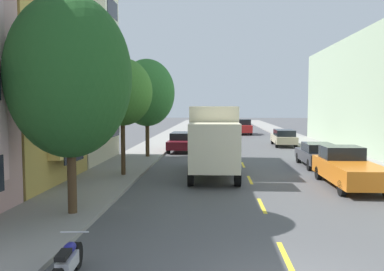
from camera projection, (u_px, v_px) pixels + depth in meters
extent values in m
plane|color=#4C4C4F|center=(233.00, 144.00, 37.38)|extent=(160.00, 160.00, 0.00)
cube|color=gray|center=(156.00, 145.00, 35.80)|extent=(3.20, 120.00, 0.14)
cube|color=gray|center=(315.00, 146.00, 34.96)|extent=(3.20, 120.00, 0.14)
cube|color=yellow|center=(286.00, 258.00, 9.51)|extent=(0.14, 2.20, 0.01)
cube|color=yellow|center=(262.00, 205.00, 14.49)|extent=(0.14, 2.20, 0.01)
cube|color=yellow|center=(250.00, 180.00, 19.46)|extent=(0.14, 2.20, 0.01)
cube|color=yellow|center=(243.00, 165.00, 24.44)|extent=(0.14, 2.20, 0.01)
cube|color=yellow|center=(238.00, 155.00, 29.42)|extent=(0.14, 2.20, 0.01)
cube|color=yellow|center=(235.00, 148.00, 34.39)|extent=(0.14, 2.20, 0.01)
cube|color=yellow|center=(233.00, 142.00, 39.37)|extent=(0.14, 2.20, 0.01)
cube|color=yellow|center=(231.00, 138.00, 44.35)|extent=(0.14, 2.20, 0.01)
cube|color=yellow|center=(229.00, 135.00, 49.32)|extent=(0.14, 2.20, 0.01)
cube|color=yellow|center=(228.00, 132.00, 54.30)|extent=(0.14, 2.20, 0.01)
cube|color=#F9D572|center=(66.00, 77.00, 17.73)|extent=(0.55, 3.16, 7.12)
cube|color=#1E232D|center=(74.00, 150.00, 17.97)|extent=(0.04, 2.40, 1.10)
cube|color=#1E232D|center=(73.00, 89.00, 17.76)|extent=(0.04, 2.40, 1.10)
cube|color=#1E232D|center=(71.00, 28.00, 17.55)|extent=(0.04, 2.40, 1.10)
cube|color=beige|center=(27.00, 65.00, 25.13)|extent=(10.04, 7.02, 12.40)
cube|color=white|center=(109.00, 57.00, 24.78)|extent=(0.55, 3.16, 9.67)
cube|color=#1E232D|center=(114.00, 128.00, 25.11)|extent=(0.04, 2.40, 1.10)
cube|color=#1E232D|center=(113.00, 69.00, 24.82)|extent=(0.04, 2.40, 1.10)
cube|color=#1E232D|center=(113.00, 9.00, 24.54)|extent=(0.04, 2.40, 1.10)
cylinder|color=#47331E|center=(72.00, 175.00, 12.93)|extent=(0.29, 0.29, 2.49)
ellipsoid|color=#1E4C1E|center=(70.00, 76.00, 12.68)|extent=(3.98, 3.98, 5.25)
cylinder|color=#47331E|center=(123.00, 146.00, 20.09)|extent=(0.22, 0.22, 2.93)
ellipsoid|color=#387028|center=(122.00, 92.00, 19.88)|extent=(3.03, 3.03, 3.40)
cylinder|color=#47331E|center=(147.00, 137.00, 27.28)|extent=(0.27, 0.27, 2.67)
ellipsoid|color=#2D6B2D|center=(147.00, 93.00, 27.04)|extent=(3.79, 3.79, 4.59)
cube|color=beige|center=(214.00, 133.00, 21.70)|extent=(2.47, 5.42, 2.95)
cube|color=beige|center=(214.00, 148.00, 17.90)|extent=(2.33, 1.93, 2.20)
cube|color=black|center=(215.00, 139.00, 16.96)|extent=(2.02, 0.11, 0.97)
cube|color=black|center=(213.00, 158.00, 24.43)|extent=(2.40, 0.19, 0.24)
cylinder|color=black|center=(191.00, 175.00, 17.99)|extent=(0.29, 0.96, 0.96)
cylinder|color=black|center=(238.00, 176.00, 17.90)|extent=(0.29, 0.96, 0.96)
cylinder|color=black|center=(195.00, 159.00, 23.36)|extent=(0.29, 0.96, 0.96)
cylinder|color=black|center=(231.00, 160.00, 23.26)|extent=(0.29, 0.96, 0.96)
cylinder|color=black|center=(195.00, 162.00, 22.26)|extent=(0.29, 0.96, 0.96)
cylinder|color=black|center=(232.00, 162.00, 22.16)|extent=(0.29, 0.96, 0.96)
cube|color=orange|center=(350.00, 171.00, 17.70)|extent=(2.03, 5.31, 0.80)
cube|color=black|center=(342.00, 152.00, 18.81)|extent=(1.77, 1.60, 0.60)
cylinder|color=black|center=(355.00, 173.00, 19.48)|extent=(0.22, 0.66, 0.66)
cylinder|color=black|center=(318.00, 173.00, 19.58)|extent=(0.22, 0.66, 0.66)
cylinder|color=black|center=(342.00, 188.00, 15.99)|extent=(0.22, 0.66, 0.66)
cube|color=#7A9EC6|center=(196.00, 128.00, 52.05)|extent=(1.81, 4.50, 0.60)
cube|color=black|center=(196.00, 124.00, 52.23)|extent=(1.59, 2.16, 0.50)
cylinder|color=black|center=(189.00, 131.00, 50.60)|extent=(0.22, 0.66, 0.66)
cylinder|color=black|center=(201.00, 131.00, 50.50)|extent=(0.22, 0.66, 0.66)
cylinder|color=black|center=(191.00, 130.00, 53.64)|extent=(0.22, 0.66, 0.66)
cylinder|color=black|center=(202.00, 130.00, 53.55)|extent=(0.22, 0.66, 0.66)
cube|color=maroon|center=(181.00, 143.00, 31.45)|extent=(1.91, 4.73, 0.62)
cube|color=black|center=(182.00, 136.00, 31.78)|extent=(1.66, 2.85, 0.55)
cylinder|color=black|center=(169.00, 149.00, 29.94)|extent=(0.23, 0.66, 0.66)
cylinder|color=black|center=(190.00, 150.00, 29.82)|extent=(0.23, 0.66, 0.66)
cylinder|color=black|center=(174.00, 145.00, 33.12)|extent=(0.23, 0.66, 0.66)
cylinder|color=black|center=(193.00, 145.00, 33.00)|extent=(0.23, 0.66, 0.66)
cube|color=#333338|center=(317.00, 156.00, 23.66)|extent=(1.82, 4.51, 0.60)
cube|color=black|center=(318.00, 147.00, 23.39)|extent=(1.59, 2.17, 0.50)
cylinder|color=black|center=(324.00, 158.00, 25.15)|extent=(0.22, 0.66, 0.66)
cylinder|color=black|center=(299.00, 158.00, 25.25)|extent=(0.22, 0.66, 0.66)
cylinder|color=black|center=(338.00, 165.00, 22.11)|extent=(0.22, 0.66, 0.66)
cylinder|color=black|center=(310.00, 165.00, 22.21)|extent=(0.22, 0.66, 0.66)
cube|color=#194C28|center=(199.00, 125.00, 60.09)|extent=(1.83, 4.51, 0.60)
cube|color=black|center=(199.00, 122.00, 60.27)|extent=(1.60, 2.17, 0.50)
cylinder|color=black|center=(193.00, 128.00, 58.65)|extent=(0.22, 0.66, 0.66)
cylinder|color=black|center=(204.00, 128.00, 58.54)|extent=(0.22, 0.66, 0.66)
cylinder|color=black|center=(194.00, 127.00, 61.69)|extent=(0.22, 0.66, 0.66)
cylinder|color=black|center=(204.00, 127.00, 61.59)|extent=(0.22, 0.66, 0.66)
cube|color=tan|center=(284.00, 139.00, 35.70)|extent=(1.93, 4.74, 0.62)
cube|color=black|center=(284.00, 133.00, 35.29)|extent=(1.67, 2.86, 0.55)
cylinder|color=black|center=(290.00, 141.00, 37.25)|extent=(0.24, 0.67, 0.66)
cylinder|color=black|center=(272.00, 141.00, 37.38)|extent=(0.24, 0.67, 0.66)
cylinder|color=black|center=(296.00, 144.00, 34.07)|extent=(0.24, 0.67, 0.66)
cylinder|color=black|center=(277.00, 144.00, 34.21)|extent=(0.24, 0.67, 0.66)
cube|color=#AD1E1E|center=(243.00, 128.00, 50.02)|extent=(1.95, 4.80, 0.90)
cube|color=black|center=(243.00, 122.00, 49.96)|extent=(1.72, 2.78, 0.70)
cylinder|color=black|center=(249.00, 131.00, 51.63)|extent=(0.22, 0.66, 0.66)
cylinder|color=black|center=(236.00, 131.00, 51.73)|extent=(0.22, 0.66, 0.66)
cylinder|color=black|center=(251.00, 133.00, 48.38)|extent=(0.22, 0.66, 0.66)
cylinder|color=black|center=(237.00, 133.00, 48.48)|extent=(0.22, 0.66, 0.66)
cylinder|color=black|center=(77.00, 256.00, 8.88)|extent=(0.19, 0.61, 0.60)
cube|color=silver|center=(67.00, 263.00, 8.14)|extent=(0.35, 0.83, 0.28)
ellipsoid|color=navy|center=(69.00, 248.00, 8.30)|extent=(0.24, 0.48, 0.22)
cube|color=black|center=(63.00, 255.00, 7.86)|extent=(0.27, 0.54, 0.10)
cylinder|color=silver|center=(75.00, 232.00, 8.72)|extent=(0.62, 0.09, 0.03)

